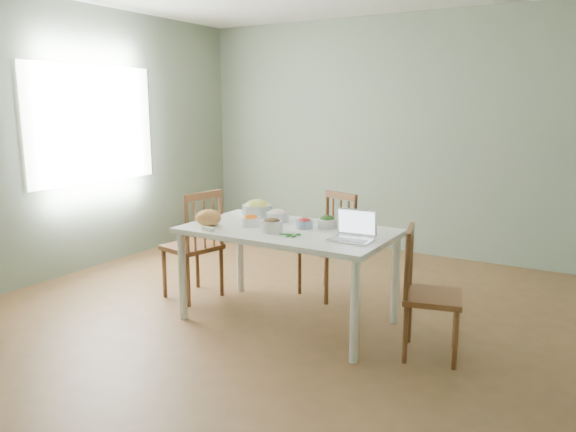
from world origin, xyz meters
The scene contains 19 objects.
floor centered at (0.00, 0.00, 0.00)m, with size 5.00×5.00×0.00m, color brown.
wall_back centered at (0.00, 2.50, 1.35)m, with size 5.00×0.00×2.70m, color gray.
wall_left centered at (-2.50, 0.00, 1.35)m, with size 0.00×5.00×2.70m, color gray.
window_left centered at (-2.48, 0.30, 1.50)m, with size 0.04×1.60×1.20m, color white.
dining_table centered at (0.06, -0.03, 0.38)m, with size 1.61×0.91×0.76m, color white, non-canonical shape.
chair_far centered at (0.05, 0.67, 0.46)m, with size 0.41×0.39×0.93m, color #342110, non-canonical shape.
chair_left centered at (-0.96, 0.02, 0.49)m, with size 0.43×0.41×0.97m, color #342110, non-canonical shape.
chair_right centered at (1.22, -0.06, 0.45)m, with size 0.39×0.38×0.89m, color #342110, non-canonical shape.
bread_boule centered at (-0.53, -0.27, 0.82)m, with size 0.20×0.20×0.13m, color #AF8A4B.
butter_stick centered at (-0.41, -0.42, 0.77)m, with size 0.12×0.03×0.03m, color beige.
bowl_squash centered at (-0.38, 0.21, 0.83)m, with size 0.26×0.26×0.15m, color #D3D166, non-canonical shape.
bowl_carrot centered at (-0.24, -0.10, 0.80)m, with size 0.16×0.16×0.09m, color #F75300, non-canonical shape.
bowl_onion centered at (-0.15, 0.15, 0.81)m, with size 0.19×0.19×0.10m, color beige, non-canonical shape.
bowl_mushroom centered at (0.01, -0.19, 0.81)m, with size 0.16×0.16×0.11m, color black, non-canonical shape.
bowl_redpep centered at (0.16, 0.05, 0.80)m, with size 0.13×0.13×0.08m, color #B52C26, non-canonical shape.
bowl_broccoli centered at (0.31, 0.16, 0.80)m, with size 0.15×0.15×0.09m, color #11340C, non-canonical shape.
flatbread centered at (0.41, 0.30, 0.77)m, with size 0.22×0.22×0.02m, color #E4B982.
basil_bunch centered at (0.18, -0.22, 0.77)m, with size 0.19×0.19×0.02m, color #0F4B0D, non-canonical shape.
laptop centered at (0.64, -0.14, 0.86)m, with size 0.30×0.24×0.21m, color silver, non-canonical shape.
Camera 1 is at (2.17, -3.57, 1.69)m, focal length 34.00 mm.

